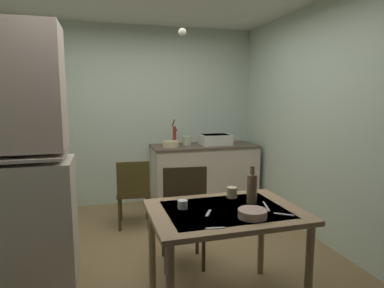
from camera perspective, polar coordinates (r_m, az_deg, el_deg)
ground_plane at (r=3.41m, az=-5.10°, el=-19.38°), size 4.73×4.73×0.00m
wall_back at (r=4.93m, az=-9.35°, el=4.82°), size 3.60×0.10×2.59m
wall_right at (r=3.79m, az=22.50°, el=3.32°), size 0.10×3.83×2.59m
hutch_cabinet at (r=2.97m, az=-29.32°, el=-4.04°), size 0.96×0.53×2.14m
counter_cabinet at (r=4.89m, az=2.17°, el=-5.26°), size 1.54×0.64×0.88m
sink_basin at (r=4.84m, az=4.06°, el=0.82°), size 0.44×0.34×0.15m
hand_pump at (r=4.71m, az=-3.07°, el=1.74°), size 0.05×0.27×0.39m
mixing_bowl_counter at (r=4.62m, az=-3.73°, el=0.01°), size 0.23×0.23×0.08m
stoneware_crock at (r=4.77m, az=-0.89°, el=0.58°), size 0.13×0.13×0.13m
dining_table at (r=2.49m, az=5.76°, el=-13.43°), size 1.11×0.82×0.76m
chair_far_side at (r=3.06m, az=-1.49°, el=-12.37°), size 0.44×0.44×0.98m
chair_by_counter at (r=4.06m, az=-10.14°, el=-8.12°), size 0.43×0.43×0.83m
serving_bowl_wide at (r=2.31m, az=10.49°, el=-11.84°), size 0.20×0.20×0.06m
mug_dark at (r=2.45m, az=-1.64°, el=-10.46°), size 0.07×0.07×0.06m
mug_tall at (r=2.72m, az=6.96°, el=-8.36°), size 0.09×0.09×0.09m
glass_bottle at (r=2.59m, az=10.39°, el=-7.50°), size 0.08×0.08×0.29m
table_knife at (r=2.56m, az=12.80°, el=-10.55°), size 0.08×0.21×0.00m
teaspoon_near_bowl at (r=2.36m, az=2.87°, el=-11.93°), size 0.08×0.13×0.00m
teaspoon_by_cup at (r=2.12m, az=4.06°, el=-14.39°), size 0.12×0.04×0.00m
serving_spoon at (r=2.42m, az=15.68°, el=-11.72°), size 0.12×0.10×0.00m
pendant_bulb at (r=3.42m, az=-1.70°, el=18.91°), size 0.08×0.08×0.08m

